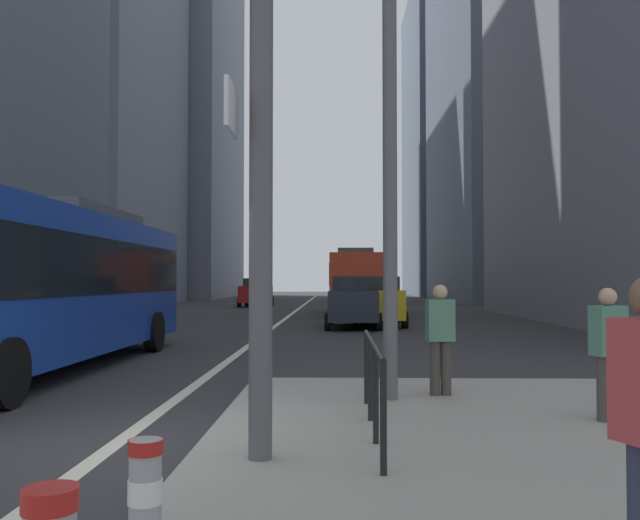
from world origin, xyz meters
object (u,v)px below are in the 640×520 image
Objects in this scene: city_bus_blue_oncoming at (42,278)px; traffic_signal_gantry at (64,37)px; city_bus_red_receding at (355,280)px; car_receding_far at (378,301)px; pedestrian_far at (440,334)px; car_oncoming_mid at (256,292)px; city_bus_red_distant at (352,280)px; bollard_left at (145,499)px; street_lamp_post at (389,32)px; car_receding_near at (353,302)px; pedestrian_walking at (608,348)px.

city_bus_blue_oncoming is 7.90m from traffic_signal_gantry.
city_bus_blue_oncoming is 1.10× the size of city_bus_red_receding.
traffic_signal_gantry reaches higher than city_bus_blue_oncoming.
traffic_signal_gantry is (-4.20, -20.49, 3.10)m from car_receding_far.
city_bus_red_receding is 6.79× the size of pedestrian_far.
city_bus_red_receding is 1.79× the size of traffic_signal_gantry.
car_oncoming_mid is (-6.52, 9.76, -0.84)m from city_bus_red_receding.
traffic_signal_gantry is at bearing -94.42° from city_bus_red_distant.
car_receding_far is 23.09m from bollard_left.
car_oncoming_mid is 0.57× the size of street_lamp_post.
car_receding_near reaches higher than pedestrian_far.
pedestrian_far is (7.28, -3.37, -0.82)m from city_bus_blue_oncoming.
pedestrian_far is at bearing -24.85° from city_bus_blue_oncoming.
city_bus_blue_oncoming is 33.02m from car_oncoming_mid.
traffic_signal_gantry reaches higher than car_receding_far.
bollard_left is at bearing -92.59° from city_bus_red_distant.
car_oncoming_mid is 2.96× the size of pedestrian_walking.
city_bus_red_receding is 20.31m from city_bus_red_distant.
city_bus_red_distant is at bearing 88.98° from city_bus_red_receding.
bollard_left is 0.48× the size of pedestrian_walking.
car_oncoming_mid is at bearing 102.91° from pedestrian_walking.
car_oncoming_mid is at bearing 123.74° from city_bus_red_receding.
traffic_signal_gantry is at bearing -136.56° from street_lamp_post.
traffic_signal_gantry is 7.99× the size of bollard_left.
traffic_signal_gantry is (2.98, -39.86, 3.10)m from car_oncoming_mid.
car_receding_near reaches higher than pedestrian_walking.
street_lamp_post reaches higher than car_receding_near.
pedestrian_walking is at bearing -77.09° from car_oncoming_mid.
city_bus_blue_oncoming reaches higher than car_receding_near.
city_bus_red_receding is 26.63m from pedestrian_far.
city_bus_blue_oncoming is 8.28m from street_lamp_post.
car_receding_far reaches higher than pedestrian_far.
city_bus_blue_oncoming is 10.51m from bollard_left.
bollard_left is (-2.03, -32.54, -1.26)m from city_bus_red_receding.
car_receding_near is 6.01× the size of bollard_left.
city_bus_red_distant is 46.93m from pedestrian_far.
car_receding_far is 5.99× the size of bollard_left.
city_bus_red_distant is 2.58× the size of car_receding_far.
city_bus_red_distant is at bearing 85.58° from traffic_signal_gantry.
pedestrian_walking is (2.56, -17.51, 0.01)m from car_receding_near.
car_receding_far is at bearing -89.42° from city_bus_red_distant.
city_bus_red_receding is 2.37× the size of car_receding_near.
city_bus_red_distant is (7.13, 43.55, -0.00)m from city_bus_blue_oncoming.
traffic_signal_gantry is at bearing -85.72° from car_oncoming_mid.
traffic_signal_gantry is at bearing -99.39° from car_receding_near.
city_bus_red_receding is 9.67m from car_receding_far.
car_receding_near is at bearing 93.14° from pedestrian_far.
car_receding_near is at bearing 98.33° from pedestrian_walking.
car_oncoming_mid is at bearing 89.57° from city_bus_blue_oncoming.
pedestrian_far is (0.52, -26.62, -0.82)m from city_bus_red_receding.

